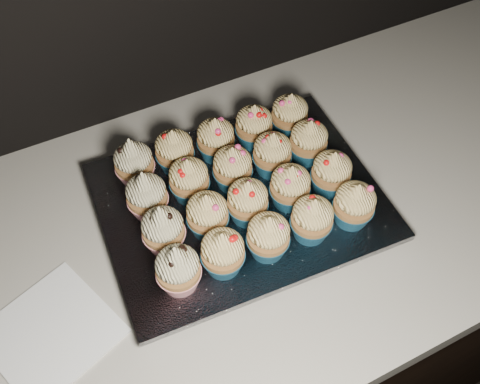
% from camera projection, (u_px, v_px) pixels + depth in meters
% --- Properties ---
extents(cabinet, '(2.40, 0.60, 0.86)m').
position_uv_depth(cabinet, '(258.00, 322.00, 1.25)').
color(cabinet, black).
rests_on(cabinet, ground).
extents(worktop, '(2.44, 0.64, 0.04)m').
position_uv_depth(worktop, '(265.00, 210.00, 0.90)').
color(worktop, beige).
rests_on(worktop, cabinet).
extents(napkin, '(0.20, 0.20, 0.00)m').
position_uv_depth(napkin, '(51.00, 332.00, 0.74)').
color(napkin, white).
rests_on(napkin, worktop).
extents(baking_tray, '(0.42, 0.33, 0.02)m').
position_uv_depth(baking_tray, '(240.00, 207.00, 0.86)').
color(baking_tray, black).
rests_on(baking_tray, worktop).
extents(foil_lining, '(0.45, 0.36, 0.01)m').
position_uv_depth(foil_lining, '(240.00, 200.00, 0.85)').
color(foil_lining, silver).
rests_on(foil_lining, baking_tray).
extents(cupcake_0, '(0.06, 0.06, 0.10)m').
position_uv_depth(cupcake_0, '(178.00, 269.00, 0.72)').
color(cupcake_0, red).
rests_on(cupcake_0, foil_lining).
extents(cupcake_1, '(0.06, 0.06, 0.08)m').
position_uv_depth(cupcake_1, '(223.00, 252.00, 0.74)').
color(cupcake_1, navy).
rests_on(cupcake_1, foil_lining).
extents(cupcake_2, '(0.06, 0.06, 0.08)m').
position_uv_depth(cupcake_2, '(268.00, 236.00, 0.76)').
color(cupcake_2, navy).
rests_on(cupcake_2, foil_lining).
extents(cupcake_3, '(0.06, 0.06, 0.08)m').
position_uv_depth(cupcake_3, '(312.00, 219.00, 0.77)').
color(cupcake_3, navy).
rests_on(cupcake_3, foil_lining).
extents(cupcake_4, '(0.06, 0.06, 0.08)m').
position_uv_depth(cupcake_4, '(354.00, 204.00, 0.79)').
color(cupcake_4, navy).
rests_on(cupcake_4, foil_lining).
extents(cupcake_5, '(0.06, 0.06, 0.10)m').
position_uv_depth(cupcake_5, '(163.00, 229.00, 0.76)').
color(cupcake_5, red).
rests_on(cupcake_5, foil_lining).
extents(cupcake_6, '(0.06, 0.06, 0.08)m').
position_uv_depth(cupcake_6, '(207.00, 214.00, 0.78)').
color(cupcake_6, navy).
rests_on(cupcake_6, foil_lining).
extents(cupcake_7, '(0.06, 0.06, 0.08)m').
position_uv_depth(cupcake_7, '(248.00, 201.00, 0.79)').
color(cupcake_7, navy).
rests_on(cupcake_7, foil_lining).
extents(cupcake_8, '(0.06, 0.06, 0.08)m').
position_uv_depth(cupcake_8, '(290.00, 186.00, 0.81)').
color(cupcake_8, navy).
rests_on(cupcake_8, foil_lining).
extents(cupcake_9, '(0.06, 0.06, 0.08)m').
position_uv_depth(cupcake_9, '(331.00, 172.00, 0.83)').
color(cupcake_9, navy).
rests_on(cupcake_9, foil_lining).
extents(cupcake_10, '(0.06, 0.06, 0.10)m').
position_uv_depth(cupcake_10, '(147.00, 195.00, 0.80)').
color(cupcake_10, red).
rests_on(cupcake_10, foil_lining).
extents(cupcake_11, '(0.06, 0.06, 0.08)m').
position_uv_depth(cupcake_11, '(189.00, 180.00, 0.82)').
color(cupcake_11, navy).
rests_on(cupcake_11, foil_lining).
extents(cupcake_12, '(0.06, 0.06, 0.08)m').
position_uv_depth(cupcake_12, '(233.00, 168.00, 0.83)').
color(cupcake_12, navy).
rests_on(cupcake_12, foil_lining).
extents(cupcake_13, '(0.06, 0.06, 0.08)m').
position_uv_depth(cupcake_13, '(272.00, 153.00, 0.85)').
color(cupcake_13, navy).
rests_on(cupcake_13, foil_lining).
extents(cupcake_14, '(0.06, 0.06, 0.08)m').
position_uv_depth(cupcake_14, '(309.00, 141.00, 0.87)').
color(cupcake_14, navy).
rests_on(cupcake_14, foil_lining).
extents(cupcake_15, '(0.06, 0.06, 0.10)m').
position_uv_depth(cupcake_15, '(134.00, 163.00, 0.84)').
color(cupcake_15, red).
rests_on(cupcake_15, foil_lining).
extents(cupcake_16, '(0.06, 0.06, 0.08)m').
position_uv_depth(cupcake_16, '(175.00, 151.00, 0.86)').
color(cupcake_16, navy).
rests_on(cupcake_16, foil_lining).
extents(cupcake_17, '(0.06, 0.06, 0.08)m').
position_uv_depth(cupcake_17, '(216.00, 139.00, 0.87)').
color(cupcake_17, navy).
rests_on(cupcake_17, foil_lining).
extents(cupcake_18, '(0.06, 0.06, 0.08)m').
position_uv_depth(cupcake_18, '(254.00, 126.00, 0.89)').
color(cupcake_18, navy).
rests_on(cupcake_18, foil_lining).
extents(cupcake_19, '(0.06, 0.06, 0.08)m').
position_uv_depth(cupcake_19, '(290.00, 115.00, 0.91)').
color(cupcake_19, navy).
rests_on(cupcake_19, foil_lining).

